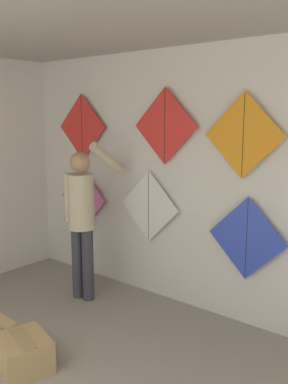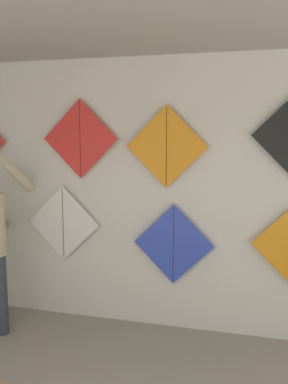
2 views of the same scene
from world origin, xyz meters
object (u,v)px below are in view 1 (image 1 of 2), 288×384
Objects in this scene: shopkeeper at (82,212)px; kite_5 at (165,126)px; cardboard_box at (23,353)px; kite_2 at (247,238)px; kite_0 at (83,198)px; kite_1 at (149,206)px; kite_4 at (82,127)px; kite_6 at (243,135)px.

kite_5 reaches higher than shopkeeper.
kite_5 reaches higher than cardboard_box.
cardboard_box is 0.67× the size of kite_2.
kite_1 reaches higher than kite_0.
kite_0 is (-1.26, 1.85, 0.88)m from cardboard_box.
kite_4 reaches higher than kite_1.
shopkeeper is at bearing 117.03° from cardboard_box.
cardboard_box is at bearing -118.39° from kite_6.
kite_6 is at bearing 8.81° from shopkeeper.
kite_0 is 1.00× the size of kite_1.
kite_1 is 0.94m from kite_5.
shopkeeper is 3.26× the size of cardboard_box.
kite_2 is 1.00m from kite_6.
kite_1 is at bearing 94.54° from cardboard_box.
kite_5 is (-1.00, 0.00, 1.06)m from kite_2.
kite_5 reaches higher than kite_0.
kite_6 reaches higher than kite_1.
kite_4 is at bearing 126.50° from shopkeeper.
kite_1 is 1.00× the size of kite_6.
shopkeeper is 1.96m from kite_6.
kite_4 is (0.02, 0.00, 0.92)m from kite_0.
kite_2 is at bearing 0.00° from kite_5.
kite_0 is at bearing 127.58° from shopkeeper.
cardboard_box is 0.67× the size of kite_5.
kite_6 reaches higher than shopkeeper.
cardboard_box is 2.07m from kite_1.
kite_5 is (1.32, 0.00, 0.03)m from kite_4.
cardboard_box is 2.28m from kite_2.
kite_6 is (-0.08, 0.00, 0.99)m from kite_2.
kite_5 is at bearing 0.00° from kite_1.
kite_6 is at bearing 61.61° from cardboard_box.
kite_5 reaches higher than kite_6.
kite_0 is 1.00× the size of kite_4.
shopkeeper is 1.83m from kite_2.
kite_5 is 1.00× the size of kite_6.
cardboard_box is at bearing -120.27° from kite_2.
kite_5 is (0.22, 0.00, 0.91)m from kite_1.
kite_4 is at bearing 0.00° from kite_0.
shopkeeper is 0.76m from kite_1.
kite_2 is 1.00× the size of kite_5.
shopkeeper is at bearing -162.22° from kite_2.
cardboard_box is 0.67× the size of kite_6.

